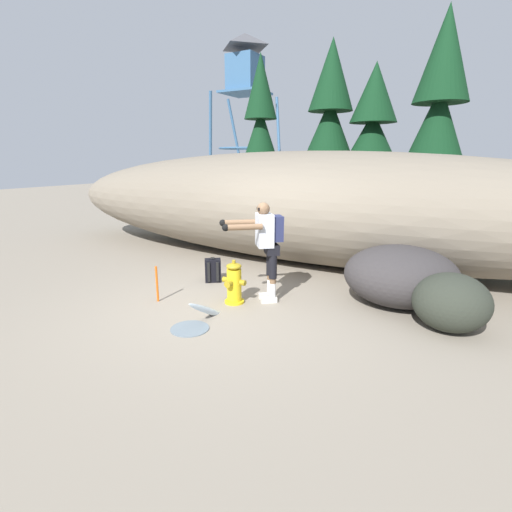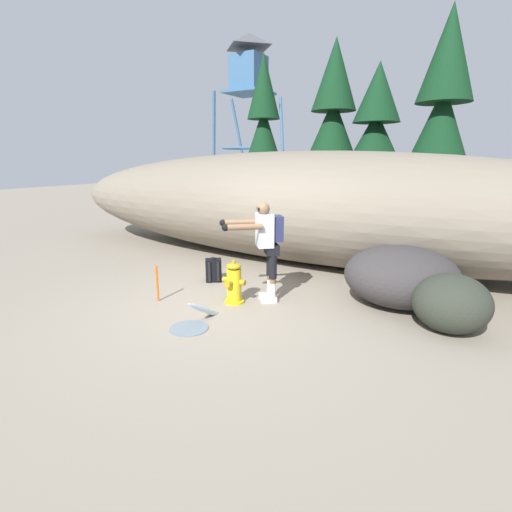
{
  "view_description": "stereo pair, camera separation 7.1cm",
  "coord_description": "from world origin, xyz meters",
  "px_view_note": "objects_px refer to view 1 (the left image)",
  "views": [
    {
      "loc": [
        3.19,
        -4.59,
        2.29
      ],
      "look_at": [
        0.26,
        0.61,
        0.75
      ],
      "focal_mm": 26.63,
      "sensor_mm": 36.0,
      "label": 1
    },
    {
      "loc": [
        3.25,
        -4.55,
        2.29
      ],
      "look_at": [
        0.26,
        0.61,
        0.75
      ],
      "focal_mm": 26.63,
      "sensor_mm": 36.0,
      "label": 2
    }
  ],
  "objects_px": {
    "spare_backpack": "(213,270)",
    "boulder_mid": "(451,302)",
    "survey_stake": "(157,284)",
    "watchtower": "(245,77)",
    "fire_hydrant": "(234,284)",
    "boulder_large": "(400,276)",
    "utility_worker": "(266,240)"
  },
  "relations": [
    {
      "from": "utility_worker",
      "to": "spare_backpack",
      "type": "relative_size",
      "value": 3.46
    },
    {
      "from": "utility_worker",
      "to": "boulder_mid",
      "type": "bearing_deg",
      "value": 145.82
    },
    {
      "from": "watchtower",
      "to": "fire_hydrant",
      "type": "bearing_deg",
      "value": -59.74
    },
    {
      "from": "utility_worker",
      "to": "watchtower",
      "type": "distance_m",
      "value": 17.06
    },
    {
      "from": "utility_worker",
      "to": "spare_backpack",
      "type": "height_order",
      "value": "utility_worker"
    },
    {
      "from": "utility_worker",
      "to": "survey_stake",
      "type": "bearing_deg",
      "value": -9.14
    },
    {
      "from": "survey_stake",
      "to": "boulder_mid",
      "type": "bearing_deg",
      "value": 15.42
    },
    {
      "from": "fire_hydrant",
      "to": "boulder_large",
      "type": "relative_size",
      "value": 0.41
    },
    {
      "from": "survey_stake",
      "to": "utility_worker",
      "type": "bearing_deg",
      "value": 30.64
    },
    {
      "from": "boulder_large",
      "to": "boulder_mid",
      "type": "height_order",
      "value": "boulder_large"
    },
    {
      "from": "boulder_mid",
      "to": "fire_hydrant",
      "type": "bearing_deg",
      "value": -169.07
    },
    {
      "from": "fire_hydrant",
      "to": "boulder_large",
      "type": "xyz_separation_m",
      "value": [
        2.35,
        1.22,
        0.16
      ]
    },
    {
      "from": "boulder_large",
      "to": "utility_worker",
      "type": "bearing_deg",
      "value": -155.51
    },
    {
      "from": "watchtower",
      "to": "survey_stake",
      "type": "relative_size",
      "value": 14.41
    },
    {
      "from": "fire_hydrant",
      "to": "boulder_large",
      "type": "distance_m",
      "value": 2.65
    },
    {
      "from": "survey_stake",
      "to": "fire_hydrant",
      "type": "bearing_deg",
      "value": 26.74
    },
    {
      "from": "spare_backpack",
      "to": "boulder_mid",
      "type": "distance_m",
      "value": 4.07
    },
    {
      "from": "watchtower",
      "to": "survey_stake",
      "type": "xyz_separation_m",
      "value": [
        7.06,
        -14.6,
        -6.19
      ]
    },
    {
      "from": "fire_hydrant",
      "to": "watchtower",
      "type": "xyz_separation_m",
      "value": [
        -8.18,
        14.03,
        6.16
      ]
    },
    {
      "from": "boulder_large",
      "to": "boulder_mid",
      "type": "bearing_deg",
      "value": -39.31
    },
    {
      "from": "boulder_large",
      "to": "watchtower",
      "type": "height_order",
      "value": "watchtower"
    },
    {
      "from": "watchtower",
      "to": "spare_backpack",
      "type": "bearing_deg",
      "value": -61.45
    },
    {
      "from": "utility_worker",
      "to": "survey_stake",
      "type": "xyz_separation_m",
      "value": [
        -1.52,
        -0.9,
        -0.73
      ]
    },
    {
      "from": "survey_stake",
      "to": "spare_backpack",
      "type": "bearing_deg",
      "value": 82.45
    },
    {
      "from": "utility_worker",
      "to": "spare_backpack",
      "type": "xyz_separation_m",
      "value": [
        -1.35,
        0.41,
        -0.82
      ]
    },
    {
      "from": "boulder_large",
      "to": "survey_stake",
      "type": "xyz_separation_m",
      "value": [
        -3.47,
        -1.79,
        -0.19
      ]
    },
    {
      "from": "watchtower",
      "to": "survey_stake",
      "type": "distance_m",
      "value": 17.35
    },
    {
      "from": "boulder_large",
      "to": "watchtower",
      "type": "bearing_deg",
      "value": 129.43
    },
    {
      "from": "fire_hydrant",
      "to": "watchtower",
      "type": "distance_m",
      "value": 17.37
    },
    {
      "from": "boulder_large",
      "to": "fire_hydrant",
      "type": "bearing_deg",
      "value": -152.48
    },
    {
      "from": "spare_backpack",
      "to": "survey_stake",
      "type": "relative_size",
      "value": 0.78
    },
    {
      "from": "spare_backpack",
      "to": "fire_hydrant",
      "type": "bearing_deg",
      "value": -165.05
    }
  ]
}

